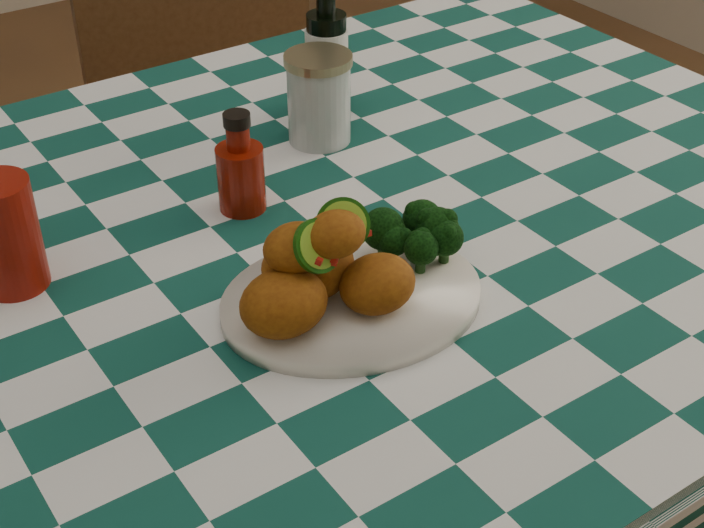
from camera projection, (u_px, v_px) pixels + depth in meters
dining_table at (257, 489)px, 1.34m from camera, size 1.66×1.06×0.79m
plate at (352, 300)px, 1.02m from camera, size 0.32×0.28×0.02m
fried_chicken_pile at (330, 259)px, 0.97m from camera, size 0.17×0.12×0.11m
broccoli_side at (417, 237)px, 1.05m from camera, size 0.07×0.07×0.06m
red_tumbler at (5, 235)px, 1.03m from camera, size 0.08×0.08×0.13m
ketchup_bottle at (240, 162)px, 1.15m from camera, size 0.06×0.06×0.13m
mason_jar at (319, 98)px, 1.29m from camera, size 0.12×0.12×0.12m
beer_bottle at (326, 40)px, 1.34m from camera, size 0.06×0.06×0.21m
wooden_chair_right at (235, 142)px, 1.89m from camera, size 0.55×0.57×1.03m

